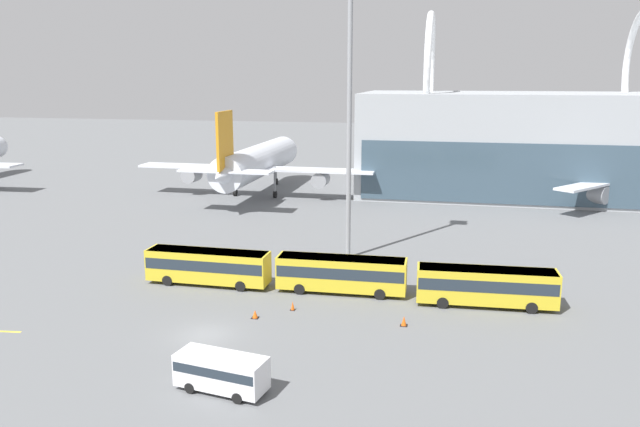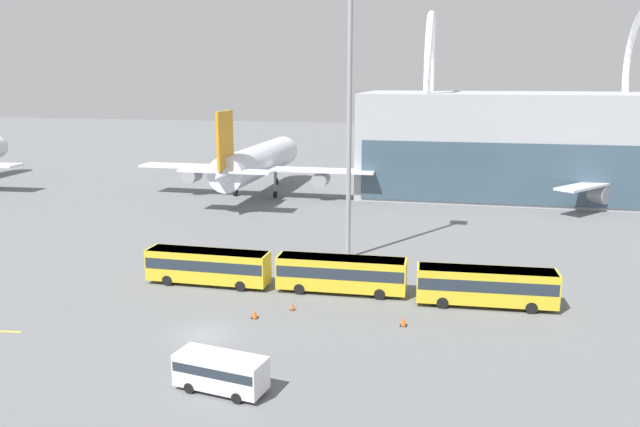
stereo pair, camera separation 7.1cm
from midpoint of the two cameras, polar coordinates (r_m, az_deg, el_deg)
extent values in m
plane|color=slate|center=(49.55, -10.52, -10.86)|extent=(440.00, 440.00, 0.00)
torus|color=white|center=(108.13, 9.96, 12.94)|extent=(1.10, 18.46, 18.46)
torus|color=white|center=(111.63, 27.23, 11.75)|extent=(1.10, 18.46, 18.46)
cylinder|color=silver|center=(103.77, -5.71, 4.79)|extent=(5.45, 31.03, 5.26)
sphere|color=silver|center=(118.49, -3.39, 5.78)|extent=(5.15, 5.15, 5.15)
cone|color=silver|center=(89.32, -8.79, 3.46)|extent=(5.04, 6.84, 5.00)
cube|color=silver|center=(102.12, -6.03, 4.13)|extent=(39.34, 4.23, 0.35)
cylinder|color=gray|center=(106.30, -11.66, 3.46)|extent=(2.49, 3.39, 2.47)
cylinder|color=gray|center=(99.46, 0.03, 3.11)|extent=(2.49, 3.39, 2.47)
cube|color=orange|center=(89.40, -8.71, 6.63)|extent=(0.44, 5.74, 8.20)
cube|color=silver|center=(89.94, -8.62, 3.86)|extent=(13.69, 3.28, 0.28)
cylinder|color=gray|center=(113.99, -4.07, 4.08)|extent=(0.36, 0.36, 4.58)
cylinder|color=black|center=(114.35, -4.05, 2.94)|extent=(0.46, 1.10, 1.10)
cylinder|color=gray|center=(103.53, -7.80, 3.14)|extent=(0.36, 0.36, 4.58)
cylinder|color=black|center=(103.92, -7.77, 1.89)|extent=(0.46, 1.10, 1.10)
cylinder|color=gray|center=(101.40, -4.17, 3.03)|extent=(0.36, 0.36, 4.58)
cylinder|color=black|center=(101.80, -4.15, 1.76)|extent=(0.46, 1.10, 1.10)
cylinder|color=silver|center=(111.00, 25.96, 3.71)|extent=(28.51, 24.72, 5.16)
sphere|color=silver|center=(118.84, 18.87, 4.80)|extent=(5.06, 5.06, 5.06)
cube|color=silver|center=(110.29, 26.84, 3.10)|extent=(28.88, 34.21, 0.35)
cylinder|color=gray|center=(100.14, 23.92, 1.63)|extent=(4.10, 4.04, 2.67)
cylinder|color=gray|center=(116.40, 21.01, 3.28)|extent=(0.36, 0.36, 3.87)
cylinder|color=black|center=(116.69, 20.93, 2.34)|extent=(1.14, 1.05, 1.10)
cylinder|color=gray|center=(107.51, 26.00, 2.14)|extent=(0.36, 0.36, 3.87)
cylinder|color=black|center=(107.83, 25.90, 1.13)|extent=(1.14, 1.05, 1.10)
cube|color=gold|center=(60.21, -10.23, -4.73)|extent=(11.82, 2.72, 2.94)
cube|color=#232D38|center=(60.12, -10.25, -4.46)|extent=(11.58, 2.75, 1.03)
cube|color=silver|center=(59.81, -10.29, -3.43)|extent=(11.46, 2.64, 0.12)
cylinder|color=black|center=(60.39, -6.53, -5.89)|extent=(1.00, 0.31, 1.00)
cylinder|color=black|center=(58.28, -7.30, -6.60)|extent=(1.00, 0.31, 1.00)
cylinder|color=black|center=(63.10, -12.84, -5.32)|extent=(1.00, 0.31, 1.00)
cylinder|color=black|center=(61.08, -13.80, -5.97)|extent=(1.00, 0.31, 1.00)
cube|color=gold|center=(57.11, 1.93, -5.48)|extent=(11.84, 2.84, 2.94)
cube|color=#232D38|center=(57.02, 1.93, -5.20)|extent=(11.61, 2.86, 1.03)
cube|color=silver|center=(56.69, 1.94, -4.12)|extent=(11.49, 2.75, 0.12)
cylinder|color=black|center=(58.25, 5.68, -6.57)|extent=(1.01, 0.32, 1.00)
cylinder|color=black|center=(56.02, 5.46, -7.35)|extent=(1.01, 0.32, 1.00)
cylinder|color=black|center=(59.28, -1.41, -6.17)|extent=(1.01, 0.32, 1.00)
cylinder|color=black|center=(57.08, -1.92, -6.92)|extent=(1.01, 0.32, 1.00)
cube|color=gold|center=(55.70, 14.92, -6.38)|extent=(11.89, 3.12, 2.94)
cube|color=#232D38|center=(55.61, 14.94, -6.09)|extent=(11.66, 3.14, 1.03)
cube|color=silver|center=(55.27, 15.00, -5.00)|extent=(11.54, 3.02, 0.12)
cylinder|color=black|center=(57.74, 18.38, -7.34)|extent=(1.01, 0.35, 1.00)
cylinder|color=black|center=(55.53, 18.74, -8.17)|extent=(1.01, 0.35, 1.00)
cylinder|color=black|center=(57.01, 11.05, -7.18)|extent=(1.01, 0.35, 1.00)
cylinder|color=black|center=(54.77, 11.11, -8.01)|extent=(1.01, 0.35, 1.00)
cube|color=silver|center=(40.82, -9.06, -14.05)|extent=(6.13, 3.15, 2.06)
cube|color=#232D38|center=(40.67, -9.08, -13.63)|extent=(5.96, 3.14, 0.62)
cylinder|color=black|center=(41.33, -11.86, -15.34)|extent=(0.73, 0.34, 0.70)
cylinder|color=black|center=(42.85, -10.30, -14.21)|extent=(0.73, 0.34, 0.70)
cylinder|color=black|center=(39.72, -7.61, -16.39)|extent=(0.73, 0.34, 0.70)
cylinder|color=black|center=(41.30, -6.16, -15.15)|extent=(0.73, 0.34, 0.70)
cylinder|color=gray|center=(65.76, 2.67, 9.34)|extent=(0.52, 0.52, 31.72)
cube|color=black|center=(50.85, 7.63, -10.11)|extent=(0.58, 0.58, 0.02)
cone|color=#EA5914|center=(50.70, 7.64, -9.70)|extent=(0.43, 0.43, 0.77)
cube|color=black|center=(52.19, -5.99, -9.46)|extent=(0.61, 0.61, 0.02)
cone|color=#EA5914|center=(52.06, -6.00, -9.11)|extent=(0.45, 0.45, 0.66)
cube|color=black|center=(53.61, -2.55, -8.79)|extent=(0.43, 0.43, 0.02)
cone|color=#EA5914|center=(53.47, -2.55, -8.41)|extent=(0.32, 0.32, 0.75)
camera|label=1|loc=(0.04, -90.03, -0.01)|focal=35.00mm
camera|label=2|loc=(0.04, 89.97, 0.01)|focal=35.00mm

